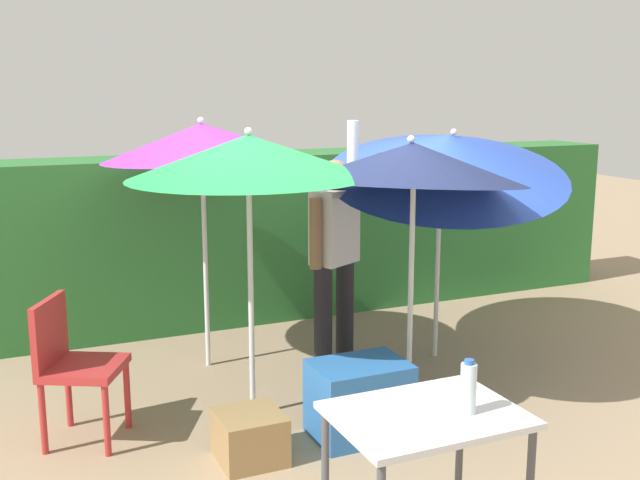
# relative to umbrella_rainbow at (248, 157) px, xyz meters

# --- Properties ---
(ground_plane) EXTENTS (24.00, 24.00, 0.00)m
(ground_plane) POSITION_rel_umbrella_rainbow_xyz_m (0.56, -0.13, -1.70)
(ground_plane) COLOR #9E8466
(hedge_row) EXTENTS (8.00, 0.70, 1.53)m
(hedge_row) POSITION_rel_umbrella_rainbow_xyz_m (0.56, 2.15, -0.94)
(hedge_row) COLOR #2D7033
(hedge_row) RESTS_ON ground_plane
(umbrella_rainbow) EXTENTS (1.53, 1.53, 1.88)m
(umbrella_rainbow) POSITION_rel_umbrella_rainbow_xyz_m (0.00, 0.00, 0.00)
(umbrella_rainbow) COLOR silver
(umbrella_rainbow) RESTS_ON ground_plane
(umbrella_orange) EXTENTS (1.97, 1.91, 2.12)m
(umbrella_orange) POSITION_rel_umbrella_rainbow_xyz_m (1.75, 0.45, -0.09)
(umbrella_orange) COLOR silver
(umbrella_orange) RESTS_ON ground_plane
(umbrella_yellow) EXTENTS (1.49, 1.48, 1.91)m
(umbrella_yellow) POSITION_rel_umbrella_rainbow_xyz_m (-0.02, 1.00, 0.03)
(umbrella_yellow) COLOR silver
(umbrella_yellow) RESTS_ON ground_plane
(umbrella_navy) EXTENTS (1.53, 1.52, 1.86)m
(umbrella_navy) POSITION_rel_umbrella_rainbow_xyz_m (1.04, -0.22, -0.06)
(umbrella_navy) COLOR silver
(umbrella_navy) RESTS_ON ground_plane
(person_vendor) EXTENTS (0.53, 0.36, 1.88)m
(person_vendor) POSITION_rel_umbrella_rainbow_xyz_m (0.87, 0.60, -0.77)
(person_vendor) COLOR black
(person_vendor) RESTS_ON ground_plane
(chair_plastic) EXTENTS (0.59, 0.59, 0.89)m
(chair_plastic) POSITION_rel_umbrella_rainbow_xyz_m (-1.11, 0.09, -1.19)
(chair_plastic) COLOR #B72D2D
(chair_plastic) RESTS_ON ground_plane
(cooler_box) EXTENTS (0.58, 0.42, 0.47)m
(cooler_box) POSITION_rel_umbrella_rainbow_xyz_m (0.50, -0.56, -1.47)
(cooler_box) COLOR #2D6BB7
(cooler_box) RESTS_ON ground_plane
(crate_cardboard) EXTENTS (0.37, 0.38, 0.29)m
(crate_cardboard) POSITION_rel_umbrella_rainbow_xyz_m (-0.22, -0.59, -1.56)
(crate_cardboard) COLOR #9E7A4C
(crate_cardboard) RESTS_ON ground_plane
(folding_table) EXTENTS (0.80, 0.60, 0.75)m
(folding_table) POSITION_rel_umbrella_rainbow_xyz_m (0.15, -1.87, -1.04)
(folding_table) COLOR #4C4C51
(folding_table) RESTS_ON ground_plane
(bottle_water) EXTENTS (0.07, 0.07, 0.24)m
(bottle_water) POSITION_rel_umbrella_rainbow_xyz_m (0.31, -1.95, -0.83)
(bottle_water) COLOR silver
(bottle_water) RESTS_ON folding_table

